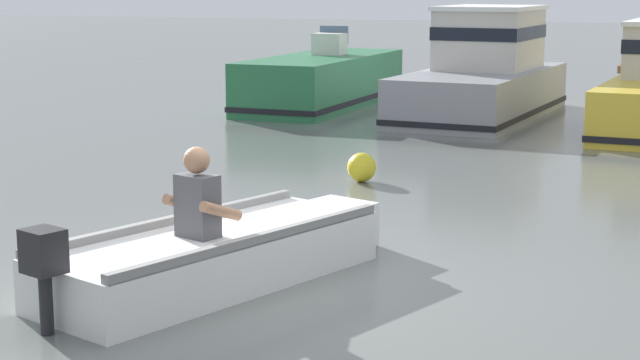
{
  "coord_description": "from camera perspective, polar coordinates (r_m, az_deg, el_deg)",
  "views": [
    {
      "loc": [
        3.19,
        -7.74,
        2.5
      ],
      "look_at": [
        -0.25,
        1.87,
        0.55
      ],
      "focal_mm": 58.27,
      "sensor_mm": 36.0,
      "label": 1
    }
  ],
  "objects": [
    {
      "name": "rowboat_with_person",
      "position": [
        8.8,
        -5.63,
        -4.06
      ],
      "size": [
        2.11,
        3.62,
        1.19
      ],
      "color": "white",
      "rests_on": "ground"
    },
    {
      "name": "moored_boat_green",
      "position": [
        21.26,
        0.14,
        5.4
      ],
      "size": [
        2.01,
        5.3,
        1.61
      ],
      "color": "#287042",
      "rests_on": "ground"
    },
    {
      "name": "mooring_buoy",
      "position": [
        13.18,
        2.31,
        0.7
      ],
      "size": [
        0.37,
        0.37,
        0.37
      ],
      "primitive_type": "sphere",
      "color": "yellow",
      "rests_on": "ground"
    },
    {
      "name": "moored_boat_grey",
      "position": [
        19.88,
        8.98,
        5.66
      ],
      "size": [
        2.6,
        5.42,
        2.06
      ],
      "color": "gray",
      "rests_on": "ground"
    },
    {
      "name": "ground_plane",
      "position": [
        8.74,
        -2.61,
        -5.82
      ],
      "size": [
        120.0,
        120.0,
        0.0
      ],
      "primitive_type": "plane",
      "color": "slate"
    }
  ]
}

